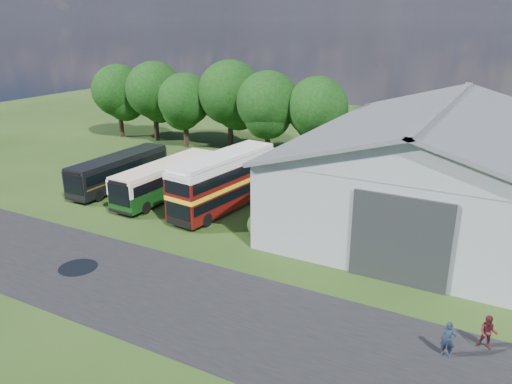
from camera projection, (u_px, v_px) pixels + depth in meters
The scene contains 18 objects.
ground at pixel (134, 253), 30.53m from camera, with size 120.00×120.00×0.00m, color #1C3310.
asphalt_road at pixel (139, 287), 26.69m from camera, with size 60.00×8.00×0.02m, color black.
puddle at pixel (78, 268), 28.71m from camera, with size 2.20×2.20×0.01m, color black.
storage_shed at pixel (441, 158), 35.71m from camera, with size 18.80×24.80×8.15m.
tree_far_left at pixel (118, 90), 58.98m from camera, with size 6.12×6.12×8.64m.
tree_left_a at pixel (154, 90), 57.05m from camera, with size 6.46×6.46×9.12m.
tree_left_b at pixel (185, 100), 54.17m from camera, with size 5.78×5.78×8.16m.
tree_mid at pixel (230, 93), 52.70m from camera, with size 6.80×6.80×9.60m.
tree_right_a at pixel (268, 102), 49.79m from camera, with size 6.26×6.26×8.83m.
tree_right_b at pixel (317, 108), 48.29m from camera, with size 5.98×5.98×8.45m.
shrub_front at pixel (260, 235), 33.00m from camera, with size 1.70×1.70×1.70m, color #194714.
shrub_mid at pixel (274, 225), 34.66m from camera, with size 1.60×1.60×1.60m, color #194714.
shrub_back at pixel (286, 216), 36.32m from camera, with size 1.80×1.80×1.80m, color #194714.
bus_green_single at pixel (166, 179), 39.68m from camera, with size 2.74×10.36×2.84m.
bus_maroon_double at pixel (224, 182), 36.92m from camera, with size 3.63×10.11×4.25m.
bus_dark_single at pixel (119, 171), 42.06m from camera, with size 2.37×9.96×2.74m.
visitor_a at pixel (448, 340), 20.90m from camera, with size 0.59×0.39×1.62m, color #162031.
visitor_b at pixel (488, 333), 21.42m from camera, with size 0.76×0.60×1.57m, color #411519.
Camera 1 is at (19.74, -20.72, 13.55)m, focal length 35.00 mm.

